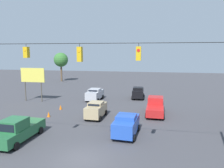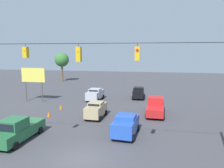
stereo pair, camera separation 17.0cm
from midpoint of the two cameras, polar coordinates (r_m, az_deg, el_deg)
ground_plane at (r=16.96m, az=-7.93°, el=-18.79°), size 140.00×140.00×0.00m
overhead_signal_span at (r=15.35m, az=-8.00°, el=0.00°), size 20.76×0.38×8.88m
pickup_truck_red_oncoming_far at (r=27.74m, az=11.45°, el=-5.82°), size 2.36×5.42×2.12m
sedan_tan_withflow_mid at (r=25.94m, az=-4.00°, el=-6.65°), size 2.08×3.97×1.90m
sedan_silver_withflow_far at (r=35.10m, az=-4.28°, el=-2.67°), size 2.22×4.40×1.87m
pickup_truck_green_parked_shoulder at (r=21.07m, az=-23.14°, el=-10.97°), size 2.29×5.62×2.12m
sedan_blue_crossing_near at (r=20.67m, az=3.86°, el=-10.55°), size 2.37×4.20×1.95m
sedan_black_oncoming_deep at (r=36.59m, az=7.05°, el=-2.26°), size 2.04×3.85×1.87m
traffic_cone_nearest at (r=21.87m, az=-24.02°, el=-12.15°), size 0.34×0.34×0.63m
traffic_cone_second at (r=24.60m, az=-19.36°, el=-9.60°), size 0.34×0.34×0.63m
traffic_cone_third at (r=27.43m, az=-16.03°, el=-7.58°), size 0.34×0.34×0.63m
traffic_cone_fourth at (r=30.45m, az=-13.07°, el=-5.88°), size 0.34×0.34×0.63m
roadside_billboard at (r=36.06m, az=-19.75°, el=1.68°), size 3.92×0.16×5.23m
tree_horizon_left at (r=58.46m, az=-12.89°, el=6.14°), size 3.67×3.67×7.49m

